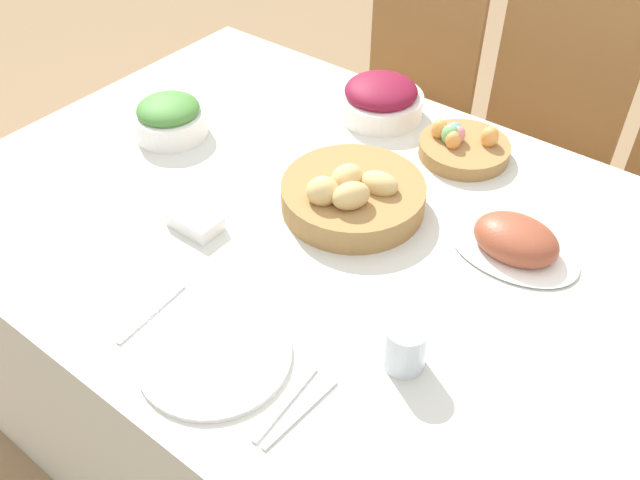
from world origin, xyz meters
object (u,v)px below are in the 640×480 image
Objects in this scene: bread_basket at (352,194)px; spoon at (301,413)px; knife at (286,404)px; egg_basket at (463,146)px; chair_far_center at (529,146)px; beet_salad_bowl at (381,99)px; fork at (152,313)px; ham_platter at (515,241)px; butter_dish at (195,221)px; chair_far_left at (398,97)px; dinner_plate at (215,355)px; drinking_cup at (405,346)px; green_salad_bowl at (170,118)px.

spoon is at bearing -63.20° from bread_basket.
egg_basket is at bearing 94.29° from knife.
chair_far_center reaches higher than egg_basket.
beet_salad_bowl reaches higher than fork.
beet_salad_bowl is at bearing 120.25° from spoon.
ham_platter is (0.33, 0.09, -0.01)m from bread_basket.
butter_dish is (-0.30, -1.06, 0.26)m from chair_far_center.
chair_far_left is at bearing 110.59° from knife.
chair_far_left is (-0.47, 0.00, 0.00)m from chair_far_center.
bread_basket is 0.33m from butter_dish.
chair_far_center is 0.60m from beet_salad_bowl.
chair_far_center is 0.57m from egg_basket.
dinner_plate is 1.58× the size of spoon.
egg_basket reaches higher than butter_dish.
bread_basket is at bearing 72.63° from fork.
drinking_cup is at bearing 19.58° from fork.
drinking_cup reaches higher than fork.
chair_far_center is 0.82m from ham_platter.
dinner_plate is 1.58× the size of knife.
butter_dish is at bearing -35.42° from green_salad_bowl.
egg_basket is 0.33m from ham_platter.
egg_basket is 0.25m from beet_salad_bowl.
drinking_cup reaches higher than ham_platter.
chair_far_center reaches higher than spoon.
egg_basket is (0.09, 0.32, -0.01)m from bread_basket.
green_salad_bowl is (-0.51, -0.03, 0.01)m from bread_basket.
ham_platter reaches higher than butter_dish.
knife is (0.37, -0.81, -0.04)m from beet_salad_bowl.
spoon is at bearing -4.18° from fork.
chair_far_center reaches higher than butter_dish.
chair_far_center is at bearing 77.37° from fork.
chair_far_center reaches higher than bread_basket.
bread_basket reaches higher than knife.
bread_basket is 0.51m from knife.
drinking_cup reaches higher than egg_basket.
dinner_plate is 1.58× the size of fork.
dinner_plate is at bearing -144.80° from drinking_cup.
ham_platter is at bearing 47.17° from fork.
beet_salad_bowl is 2.44× the size of drinking_cup.
ham_platter is 0.62m from dinner_plate.
chair_far_center is 9.35× the size of butter_dish.
chair_far_center is 3.31× the size of bread_basket.
bread_basket reaches higher than spoon.
fork is (-0.20, -0.78, -0.02)m from egg_basket.
drinking_cup reaches higher than butter_dish.
drinking_cup is at bearing 72.44° from spoon.
beet_salad_bowl is at bearing 152.05° from ham_platter.
green_salad_bowl is 0.86m from spoon.
green_salad_bowl is 0.52m from beet_salad_bowl.
drinking_cup is at bearing 35.20° from dinner_plate.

